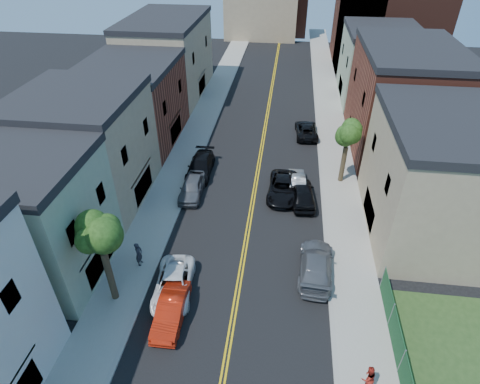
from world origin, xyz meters
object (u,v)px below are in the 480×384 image
(black_suv_lane, at_px, (283,188))
(pedestrian_right, at_px, (368,378))
(black_car_right, at_px, (303,193))
(black_car_left, at_px, (200,166))
(red_sedan, at_px, (171,310))
(dark_car_right_far, at_px, (306,130))
(grey_car_left, at_px, (192,187))
(grey_car_right, at_px, (316,265))
(silver_car_right, at_px, (297,181))
(white_pickup, at_px, (173,285))
(pedestrian_left, at_px, (139,254))

(black_suv_lane, distance_m, pedestrian_right, 17.96)
(black_car_right, bearing_deg, black_car_left, -23.79)
(red_sedan, bearing_deg, black_car_left, 95.08)
(dark_car_right_far, xyz_separation_m, pedestrian_right, (2.84, -29.25, 0.30))
(black_suv_lane, bearing_deg, black_car_left, 164.04)
(grey_car_left, xyz_separation_m, dark_car_right_far, (10.28, 13.01, -0.11))
(black_car_left, relative_size, grey_car_right, 0.97)
(silver_car_right, bearing_deg, dark_car_right_far, -98.24)
(red_sedan, distance_m, black_car_right, 15.68)
(red_sedan, xyz_separation_m, white_pickup, (-0.41, 2.04, -0.03))
(red_sedan, relative_size, pedestrian_right, 2.65)
(white_pickup, height_order, dark_car_right_far, white_pickup)
(dark_car_right_far, relative_size, pedestrian_right, 2.95)
(white_pickup, height_order, pedestrian_left, pedestrian_left)
(black_car_left, distance_m, silver_car_right, 9.38)
(pedestrian_right, bearing_deg, silver_car_right, -100.73)
(grey_car_left, relative_size, dark_car_right_far, 0.94)
(pedestrian_right, bearing_deg, red_sedan, -37.27)
(black_suv_lane, bearing_deg, pedestrian_left, -132.23)
(grey_car_left, height_order, grey_car_right, grey_car_right)
(red_sedan, height_order, grey_car_left, grey_car_left)
(silver_car_right, distance_m, pedestrian_right, 19.01)
(white_pickup, height_order, pedestrian_right, pedestrian_right)
(black_car_left, distance_m, black_suv_lane, 8.45)
(white_pickup, distance_m, pedestrian_left, 3.72)
(white_pickup, height_order, black_car_right, black_car_right)
(black_car_left, bearing_deg, pedestrian_right, -57.23)
(grey_car_left, height_order, silver_car_right, grey_car_left)
(grey_car_left, xyz_separation_m, black_car_right, (9.81, 0.24, 0.04))
(red_sedan, height_order, black_car_left, black_car_left)
(black_car_left, xyz_separation_m, grey_car_right, (10.69, -11.82, 0.02))
(red_sedan, bearing_deg, grey_car_left, 96.65)
(white_pickup, bearing_deg, dark_car_right_far, 63.65)
(grey_car_right, relative_size, silver_car_right, 1.36)
(grey_car_left, bearing_deg, black_car_left, 88.71)
(red_sedan, relative_size, grey_car_right, 0.80)
(white_pickup, relative_size, dark_car_right_far, 1.03)
(grey_car_left, height_order, pedestrian_right, pedestrian_right)
(grey_car_right, xyz_separation_m, silver_car_right, (-1.39, 10.61, -0.13))
(grey_car_left, bearing_deg, pedestrian_left, -102.23)
(grey_car_right, relative_size, black_car_right, 1.13)
(grey_car_right, bearing_deg, dark_car_right_far, -85.07)
(dark_car_right_far, bearing_deg, pedestrian_left, 57.21)
(pedestrian_right, bearing_deg, pedestrian_left, -48.16)
(white_pickup, xyz_separation_m, grey_car_left, (-1.29, 11.14, 0.09))
(black_suv_lane, xyz_separation_m, pedestrian_right, (5.08, -17.22, 0.24))
(red_sedan, distance_m, grey_car_left, 13.29)
(grey_car_left, bearing_deg, dark_car_right_far, 50.41)
(grey_car_right, height_order, pedestrian_right, pedestrian_right)
(grey_car_right, relative_size, pedestrian_left, 2.93)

